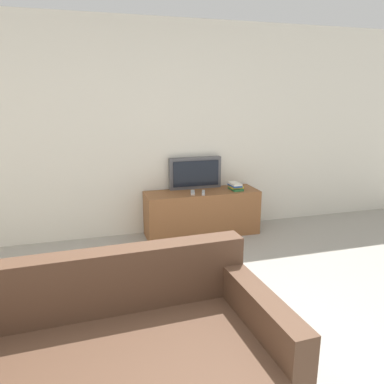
% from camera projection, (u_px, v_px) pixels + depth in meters
% --- Properties ---
extents(wall_back, '(9.00, 0.06, 2.60)m').
position_uv_depth(wall_back, '(128.00, 131.00, 4.50)').
color(wall_back, silver).
rests_on(wall_back, ground_plane).
extents(tv_stand, '(1.42, 0.45, 0.56)m').
position_uv_depth(tv_stand, '(202.00, 213.00, 4.73)').
color(tv_stand, brown).
rests_on(tv_stand, ground_plane).
extents(television, '(0.68, 0.09, 0.40)m').
position_uv_depth(television, '(195.00, 173.00, 4.77)').
color(television, '#4C4C51').
rests_on(television, tv_stand).
extents(couch, '(2.03, 1.05, 0.81)m').
position_uv_depth(couch, '(97.00, 372.00, 2.01)').
color(couch, '#4C3323').
rests_on(couch, ground_plane).
extents(book_stack, '(0.17, 0.22, 0.09)m').
position_uv_depth(book_stack, '(235.00, 186.00, 4.73)').
color(book_stack, '#2D753D').
rests_on(book_stack, tv_stand).
extents(remote_on_stand, '(0.10, 0.19, 0.02)m').
position_uv_depth(remote_on_stand, '(193.00, 192.00, 4.56)').
color(remote_on_stand, '#B7B7B7').
rests_on(remote_on_stand, tv_stand).
extents(remote_secondary, '(0.09, 0.19, 0.02)m').
position_uv_depth(remote_secondary, '(203.00, 193.00, 4.55)').
color(remote_secondary, '#B7B7B7').
rests_on(remote_secondary, tv_stand).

